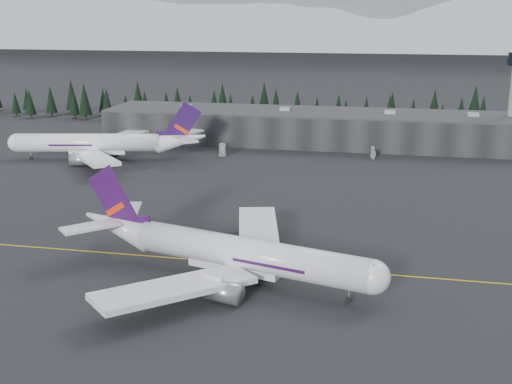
% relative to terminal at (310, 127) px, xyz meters
% --- Properties ---
extents(ground, '(1400.00, 1400.00, 0.00)m').
position_rel_terminal_xyz_m(ground, '(0.00, -125.00, -6.30)').
color(ground, black).
rests_on(ground, ground).
extents(taxiline, '(400.00, 0.40, 0.02)m').
position_rel_terminal_xyz_m(taxiline, '(0.00, -127.00, -6.29)').
color(taxiline, gold).
rests_on(taxiline, ground).
extents(terminal, '(160.00, 30.00, 12.60)m').
position_rel_terminal_xyz_m(terminal, '(0.00, 0.00, 0.00)').
color(terminal, black).
rests_on(terminal, ground).
extents(treeline, '(360.00, 20.00, 15.00)m').
position_rel_terminal_xyz_m(treeline, '(0.00, 37.00, 1.20)').
color(treeline, black).
rests_on(treeline, ground).
extents(mountain_ridge, '(4400.00, 900.00, 420.00)m').
position_rel_terminal_xyz_m(mountain_ridge, '(0.00, 875.00, -6.30)').
color(mountain_ridge, white).
rests_on(mountain_ridge, ground).
extents(jet_main, '(64.93, 59.08, 19.48)m').
position_rel_terminal_xyz_m(jet_main, '(-0.38, -134.50, -0.81)').
color(jet_main, silver).
rests_on(jet_main, ground).
extents(jet_parked, '(68.24, 62.40, 20.27)m').
position_rel_terminal_xyz_m(jet_parked, '(-65.75, -43.05, -0.58)').
color(jet_parked, white).
rests_on(jet_parked, ground).
extents(gse_vehicle_a, '(2.54, 5.21, 1.42)m').
position_rel_terminal_xyz_m(gse_vehicle_a, '(-27.25, -31.24, -5.59)').
color(gse_vehicle_a, silver).
rests_on(gse_vehicle_a, ground).
extents(gse_vehicle_b, '(4.92, 3.58, 1.56)m').
position_rel_terminal_xyz_m(gse_vehicle_b, '(25.07, -23.78, -5.52)').
color(gse_vehicle_b, silver).
rests_on(gse_vehicle_b, ground).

